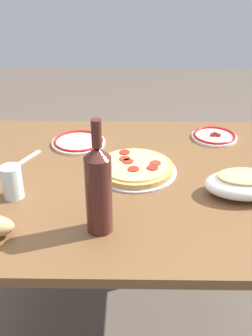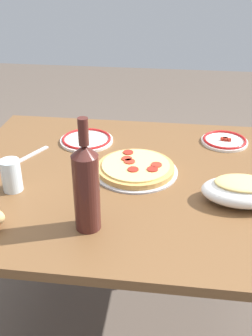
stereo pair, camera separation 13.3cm
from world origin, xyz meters
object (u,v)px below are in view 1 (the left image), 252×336
Objects in this scene: water_glass at (12,182)px; side_plate_near at (79,142)px; baked_pasta_dish at (244,183)px; dining_table at (126,205)px; pepperoni_pizza at (135,168)px; wine_bottle at (99,188)px; side_plate_far at (214,136)px.

water_glass is 0.41m from side_plate_near.
water_glass is (0.70, 0.02, 0.01)m from baked_pasta_dish.
pepperoni_pizza is at bearing -134.39° from dining_table.
pepperoni_pizza is 0.89× the size of wine_bottle.
pepperoni_pizza is 0.31m from side_plate_near.
water_glass is (0.27, -0.16, -0.08)m from wine_bottle.
baked_pasta_dish is at bearing -178.25° from water_glass.
water_glass reaches higher than dining_table.
dining_table is at bearing -16.95° from baked_pasta_dish.
water_glass is at bearing 67.87° from side_plate_near.
baked_pasta_dish is (-0.36, 0.11, 0.16)m from dining_table.
water_glass is at bearing 1.75° from baked_pasta_dish.
baked_pasta_dish is 0.75× the size of wine_bottle.
side_plate_far is at bearing -147.57° from water_glass.
baked_pasta_dish is at bearing 163.05° from dining_table.
wine_bottle reaches higher than pepperoni_pizza.
dining_table is 0.14m from pepperoni_pizza.
baked_pasta_dish is 0.65m from side_plate_near.
baked_pasta_dish is (-0.33, 0.14, 0.03)m from pepperoni_pizza.
dining_table is 0.41m from baked_pasta_dish.
pepperoni_pizza is 0.42m from side_plate_far.
dining_table is 4.82× the size of baked_pasta_dish.
side_plate_far reaches higher than dining_table.
pepperoni_pizza is at bearing 135.23° from side_plate_near.
wine_bottle reaches higher than water_glass.
wine_bottle is 0.33m from water_glass.
wine_bottle reaches higher than side_plate_near.
wine_bottle is 0.56m from side_plate_near.
water_glass reaches higher than pepperoni_pizza.
water_glass reaches higher than side_plate_near.
side_plate_far is at bearing -138.65° from dining_table.
wine_bottle reaches higher than dining_table.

